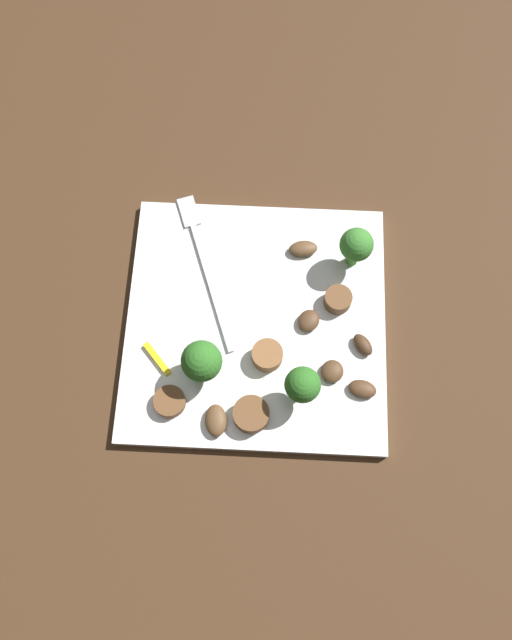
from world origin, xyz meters
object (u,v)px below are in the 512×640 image
sausage_slice_1 (255,415)px  mushroom_5 (332,371)px  sausage_slice_2 (267,355)px  sausage_slice_3 (338,299)px  mushroom_4 (362,389)px  plate (256,322)px  mushroom_1 (363,345)px  broccoli_floret_2 (202,361)px  mushroom_0 (303,249)px  broccoli_floret_0 (303,385)px  mushroom_2 (309,324)px  broccoli_floret_1 (356,246)px  fork (203,259)px  sausage_slice_0 (170,402)px  mushroom_3 (216,420)px  pepper_strip_2 (157,359)px

sausage_slice_1 → mushroom_5: size_ratio=1.50×
sausage_slice_2 → sausage_slice_3: (0.06, -0.07, -0.00)m
mushroom_4 → mushroom_5: size_ratio=1.17×
plate → mushroom_1: bearing=-102.1°
mushroom_5 → broccoli_floret_2: bearing=91.8°
mushroom_4 → mushroom_5: bearing=61.0°
mushroom_4 → sausage_slice_2: bearing=73.0°
mushroom_5 → sausage_slice_3: bearing=-3.8°
plate → mushroom_0: bearing=-29.8°
broccoli_floret_0 → mushroom_2: 0.08m
plate → broccoli_floret_1: size_ratio=4.75×
mushroom_5 → mushroom_1: bearing=-46.5°
broccoli_floret_0 → mushroom_0: (0.15, 0.00, -0.03)m
sausage_slice_3 → mushroom_0: sausage_slice_3 is taller
fork → broccoli_floret_1: 0.16m
broccoli_floret_0 → mushroom_4: 0.07m
broccoli_floret_0 → sausage_slice_2: size_ratio=1.81×
mushroom_5 → sausage_slice_0: bearing=103.6°
broccoli_floret_2 → mushroom_3: 0.06m
mushroom_2 → mushroom_1: bearing=-109.6°
plate → mushroom_4: bearing=-122.5°
broccoli_floret_0 → mushroom_3: broccoli_floret_0 is taller
broccoli_floret_2 → mushroom_4: size_ratio=1.97×
plate → broccoli_floret_0: size_ratio=4.72×
sausage_slice_2 → sausage_slice_1: bearing=170.8°
plate → mushroom_0: size_ratio=8.73×
fork → mushroom_1: 0.18m
sausage_slice_3 → mushroom_2: bearing=133.1°
sausage_slice_1 → mushroom_3: bearing=100.9°
sausage_slice_1 → sausage_slice_2: size_ratio=1.14×
plate → fork: 0.09m
mushroom_0 → mushroom_2: same height
pepper_strip_2 → broccoli_floret_2: bearing=-101.3°
mushroom_3 → mushroom_5: bearing=-64.0°
broccoli_floret_1 → sausage_slice_3: broccoli_floret_1 is taller
sausage_slice_0 → mushroom_2: (0.08, -0.13, -0.00)m
sausage_slice_3 → mushroom_5: 0.07m
pepper_strip_2 → sausage_slice_0: bearing=-158.7°
mushroom_1 → mushroom_5: 0.04m
mushroom_3 → plate: bearing=-17.5°
broccoli_floret_0 → mushroom_5: 0.05m
fork → sausage_slice_3: size_ratio=6.30×
sausage_slice_0 → sausage_slice_1: (-0.01, -0.08, 0.00)m
mushroom_0 → mushroom_1: (-0.10, -0.06, 0.00)m
plate → sausage_slice_1: sausage_slice_1 is taller
mushroom_1 → mushroom_2: same height
sausage_slice_0 → sausage_slice_1: 0.08m
mushroom_0 → mushroom_4: (-0.15, -0.06, -0.00)m
fork → sausage_slice_2: size_ratio=5.74×
sausage_slice_2 → mushroom_2: 0.05m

